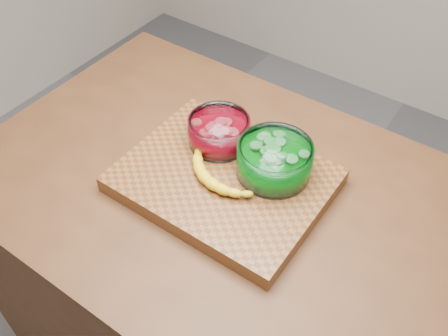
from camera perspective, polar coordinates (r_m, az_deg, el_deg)
The scene contains 5 objects.
counter at distance 1.51m, azimuth 0.00°, elevation -13.59°, with size 1.20×0.80×0.90m, color #4B2B16.
cutting_board at distance 1.13m, azimuth 0.00°, elevation -1.41°, with size 0.45×0.35×0.04m, color brown.
bowl_red at distance 1.17m, azimuth -0.57°, elevation 4.19°, with size 0.14×0.14×0.07m.
bowl_green at distance 1.10m, azimuth 5.79°, elevation 0.88°, with size 0.17×0.17×0.08m.
banana at distance 1.10m, azimuth -0.30°, elevation -0.29°, with size 0.22×0.14×0.03m, color gold, non-canonical shape.
Camera 1 is at (0.44, -0.63, 1.75)m, focal length 40.00 mm.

